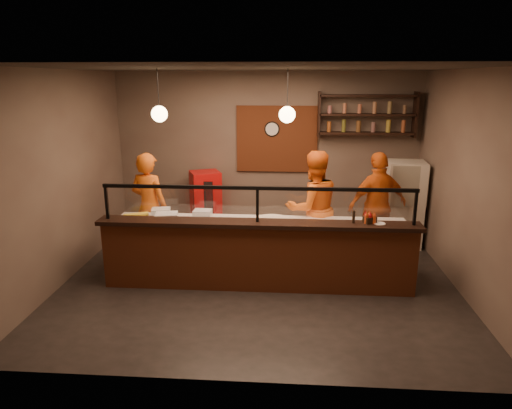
# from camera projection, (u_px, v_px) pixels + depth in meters

# --- Properties ---
(floor) EXTENTS (6.00, 6.00, 0.00)m
(floor) POSITION_uv_depth(u_px,v_px,m) (259.00, 280.00, 7.17)
(floor) COLOR black
(floor) RESTS_ON ground
(ceiling) EXTENTS (6.00, 6.00, 0.00)m
(ceiling) POSITION_uv_depth(u_px,v_px,m) (259.00, 68.00, 6.32)
(ceiling) COLOR #342F28
(ceiling) RESTS_ON wall_back
(wall_back) EXTENTS (6.00, 0.00, 6.00)m
(wall_back) POSITION_uv_depth(u_px,v_px,m) (267.00, 154.00, 9.15)
(wall_back) COLOR #67594C
(wall_back) RESTS_ON floor
(wall_left) EXTENTS (0.00, 5.00, 5.00)m
(wall_left) POSITION_uv_depth(u_px,v_px,m) (63.00, 178.00, 6.95)
(wall_left) COLOR #67594C
(wall_left) RESTS_ON floor
(wall_right) EXTENTS (0.00, 5.00, 5.00)m
(wall_right) POSITION_uv_depth(u_px,v_px,m) (467.00, 184.00, 6.54)
(wall_right) COLOR #67594C
(wall_right) RESTS_ON floor
(wall_front) EXTENTS (6.00, 0.00, 6.00)m
(wall_front) POSITION_uv_depth(u_px,v_px,m) (242.00, 237.00, 4.34)
(wall_front) COLOR #67594C
(wall_front) RESTS_ON floor
(brick_patch) EXTENTS (1.60, 0.04, 1.30)m
(brick_patch) POSITION_uv_depth(u_px,v_px,m) (277.00, 139.00, 9.03)
(brick_patch) COLOR brown
(brick_patch) RESTS_ON wall_back
(service_counter) EXTENTS (4.60, 0.25, 1.00)m
(service_counter) POSITION_uv_depth(u_px,v_px,m) (257.00, 258.00, 6.75)
(service_counter) COLOR brown
(service_counter) RESTS_ON floor
(counter_ledge) EXTENTS (4.70, 0.37, 0.06)m
(counter_ledge) POSITION_uv_depth(u_px,v_px,m) (257.00, 224.00, 6.61)
(counter_ledge) COLOR black
(counter_ledge) RESTS_ON service_counter
(worktop_cabinet) EXTENTS (4.60, 0.75, 0.85)m
(worktop_cabinet) POSITION_uv_depth(u_px,v_px,m) (260.00, 250.00, 7.25)
(worktop_cabinet) COLOR gray
(worktop_cabinet) RESTS_ON floor
(worktop) EXTENTS (4.60, 0.75, 0.05)m
(worktop) POSITION_uv_depth(u_px,v_px,m) (260.00, 223.00, 7.13)
(worktop) COLOR beige
(worktop) RESTS_ON worktop_cabinet
(sneeze_guard) EXTENTS (4.50, 0.05, 0.52)m
(sneeze_guard) POSITION_uv_depth(u_px,v_px,m) (257.00, 201.00, 6.52)
(sneeze_guard) COLOR white
(sneeze_guard) RESTS_ON counter_ledge
(wall_shelving) EXTENTS (1.84, 0.28, 0.85)m
(wall_shelving) POSITION_uv_depth(u_px,v_px,m) (367.00, 115.00, 8.63)
(wall_shelving) COLOR black
(wall_shelving) RESTS_ON wall_back
(wall_clock) EXTENTS (0.30, 0.04, 0.30)m
(wall_clock) POSITION_uv_depth(u_px,v_px,m) (272.00, 129.00, 8.97)
(wall_clock) COLOR black
(wall_clock) RESTS_ON wall_back
(pendant_left) EXTENTS (0.24, 0.24, 0.77)m
(pendant_left) POSITION_uv_depth(u_px,v_px,m) (159.00, 114.00, 6.78)
(pendant_left) COLOR black
(pendant_left) RESTS_ON ceiling
(pendant_right) EXTENTS (0.24, 0.24, 0.77)m
(pendant_right) POSITION_uv_depth(u_px,v_px,m) (287.00, 115.00, 6.66)
(pendant_right) COLOR black
(pendant_right) RESTS_ON ceiling
(cook_left) EXTENTS (0.79, 0.63, 1.87)m
(cook_left) POSITION_uv_depth(u_px,v_px,m) (149.00, 206.00, 7.84)
(cook_left) COLOR #DB5D14
(cook_left) RESTS_ON floor
(cook_mid) EXTENTS (1.14, 1.01, 1.94)m
(cook_mid) POSITION_uv_depth(u_px,v_px,m) (313.00, 208.00, 7.61)
(cook_mid) COLOR #DC5E14
(cook_mid) RESTS_ON floor
(cook_right) EXTENTS (1.19, 0.82, 1.87)m
(cook_right) POSITION_uv_depth(u_px,v_px,m) (378.00, 206.00, 7.89)
(cook_right) COLOR #D05613
(cook_right) RESTS_ON floor
(fridge) EXTENTS (0.71, 0.67, 1.60)m
(fridge) POSITION_uv_depth(u_px,v_px,m) (404.00, 204.00, 8.51)
(fridge) COLOR beige
(fridge) RESTS_ON floor
(red_cooler) EXTENTS (0.71, 0.68, 1.29)m
(red_cooler) POSITION_uv_depth(u_px,v_px,m) (206.00, 203.00, 9.15)
(red_cooler) COLOR #AF0C0B
(red_cooler) RESTS_ON floor
(pizza_dough) EXTENTS (0.73, 0.73, 0.01)m
(pizza_dough) POSITION_uv_depth(u_px,v_px,m) (272.00, 219.00, 7.22)
(pizza_dough) COLOR beige
(pizza_dough) RESTS_ON worktop
(prep_tub_a) EXTENTS (0.33, 0.29, 0.14)m
(prep_tub_a) POSITION_uv_depth(u_px,v_px,m) (161.00, 213.00, 7.34)
(prep_tub_a) COLOR silver
(prep_tub_a) RESTS_ON worktop
(prep_tub_b) EXTENTS (0.29, 0.23, 0.14)m
(prep_tub_b) POSITION_uv_depth(u_px,v_px,m) (203.00, 214.00, 7.27)
(prep_tub_b) COLOR silver
(prep_tub_b) RESTS_ON worktop
(prep_tub_c) EXTENTS (0.38, 0.32, 0.17)m
(prep_tub_c) POSITION_uv_depth(u_px,v_px,m) (167.00, 218.00, 7.01)
(prep_tub_c) COLOR silver
(prep_tub_c) RESTS_ON worktop
(rolling_pin) EXTENTS (0.38, 0.23, 0.07)m
(rolling_pin) POSITION_uv_depth(u_px,v_px,m) (136.00, 215.00, 7.37)
(rolling_pin) COLOR yellow
(rolling_pin) RESTS_ON worktop
(condiment_caddy) EXTENTS (0.20, 0.19, 0.09)m
(condiment_caddy) POSITION_uv_depth(u_px,v_px,m) (370.00, 220.00, 6.54)
(condiment_caddy) COLOR black
(condiment_caddy) RESTS_ON counter_ledge
(pepper_mill) EXTENTS (0.05, 0.05, 0.18)m
(pepper_mill) POSITION_uv_depth(u_px,v_px,m) (354.00, 217.00, 6.52)
(pepper_mill) COLOR black
(pepper_mill) RESTS_ON counter_ledge
(small_plate) EXTENTS (0.19, 0.19, 0.01)m
(small_plate) POSITION_uv_depth(u_px,v_px,m) (380.00, 224.00, 6.49)
(small_plate) COLOR silver
(small_plate) RESTS_ON counter_ledge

